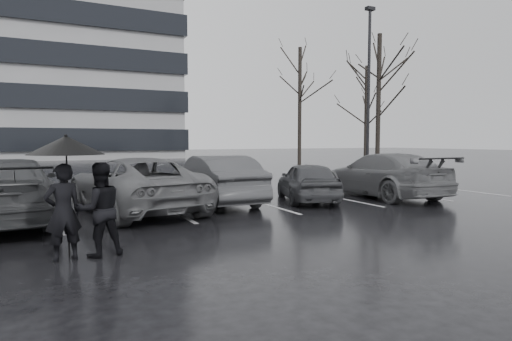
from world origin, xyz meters
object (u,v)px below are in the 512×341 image
object	(u,v)px
lamp_post	(368,100)
tree_north	(300,108)
pedestrian_left	(63,212)
tree_ne	(366,117)
car_east	(382,175)
car_west_c	(7,191)
car_west_a	(215,179)
pedestrian_right	(99,209)
car_west_b	(135,185)
tree_east	(378,104)
car_main	(307,181)

from	to	relation	value
lamp_post	tree_north	xyz separation A→B (m)	(0.69, 8.11, 0.15)
pedestrian_left	tree_ne	bearing A→B (deg)	-154.10
car_east	tree_north	size ratio (longest dim) A/B	0.60
car_west_c	pedestrian_left	world-z (taller)	pedestrian_left
car_west_c	car_west_a	bearing A→B (deg)	-173.19
tree_ne	pedestrian_right	bearing A→B (deg)	-139.99
car_west_c	pedestrian_right	distance (m)	4.22
car_west_a	car_west_b	distance (m)	2.50
car_west_a	car_west_b	size ratio (longest dim) A/B	0.85
car_west_a	pedestrian_right	size ratio (longest dim) A/B	2.86
car_east	tree_east	size ratio (longest dim) A/B	0.64
car_main	tree_north	distance (m)	17.75
pedestrian_left	pedestrian_right	xyz separation A→B (m)	(0.54, 0.02, 0.00)
car_west_a	tree_north	world-z (taller)	tree_north
car_west_a	car_main	bearing A→B (deg)	164.41
car_main	pedestrian_left	distance (m)	8.18
tree_north	pedestrian_left	bearing A→B (deg)	-130.21
car_west_b	tree_east	size ratio (longest dim) A/B	0.65
car_main	pedestrian_right	xyz separation A→B (m)	(-6.58, -3.99, 0.15)
car_west_a	lamp_post	distance (m)	13.02
car_west_b	tree_ne	xyz separation A→B (m)	(17.65, 11.66, 2.77)
pedestrian_left	tree_north	bearing A→B (deg)	-143.56
car_west_a	pedestrian_right	xyz separation A→B (m)	(-3.77, -4.72, 0.04)
pedestrian_right	car_west_a	bearing A→B (deg)	-137.83
car_west_c	car_west_b	bearing A→B (deg)	-174.71
car_west_b	lamp_post	bearing A→B (deg)	-164.17
tree_ne	car_east	bearing A→B (deg)	-128.13
car_west_b	tree_east	distance (m)	17.29
tree_north	tree_east	bearing A→B (deg)	-81.87
car_main	tree_east	world-z (taller)	tree_east
tree_east	pedestrian_right	bearing A→B (deg)	-144.09
car_west_b	tree_north	bearing A→B (deg)	-144.09
car_main	pedestrian_left	size ratio (longest dim) A/B	2.36
car_main	car_west_a	bearing A→B (deg)	5.01
pedestrian_right	lamp_post	bearing A→B (deg)	-153.00
car_west_c	pedestrian_right	xyz separation A→B (m)	(1.61, -3.90, 0.03)
car_west_c	lamp_post	xyz separation A→B (m)	(16.39, 6.91, 3.35)
pedestrian_left	tree_east	size ratio (longest dim) A/B	0.19
tree_ne	tree_north	bearing A→B (deg)	139.40
car_west_a	pedestrian_left	size ratio (longest dim) A/B	2.87
car_main	car_east	bearing A→B (deg)	-165.02
car_main	car_east	distance (m)	2.85
pedestrian_left	tree_north	distance (m)	25.05
car_west_b	pedestrian_left	distance (m)	4.67
car_west_a	car_east	xyz separation A→B (m)	(5.65, -0.95, 0.01)
car_west_a	lamp_post	xyz separation A→B (m)	(11.01, 6.09, 3.37)
car_west_c	tree_east	xyz separation A→B (m)	(18.08, 8.03, 3.25)
pedestrian_left	lamp_post	bearing A→B (deg)	-158.11
car_main	tree_ne	bearing A→B (deg)	-116.56
tree_east	car_west_c	bearing A→B (deg)	-156.06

